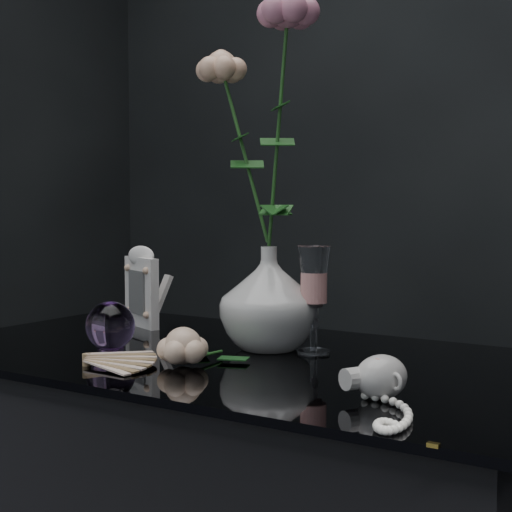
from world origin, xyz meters
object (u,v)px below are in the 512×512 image
Objects in this scene: loose_rose at (183,346)px; picture_frame at (141,286)px; vase at (269,298)px; pearl_jar at (381,375)px; paperweight at (110,326)px; wine_glass at (314,300)px.

picture_frame is at bearing 150.48° from loose_rose.
vase reaches higher than pearl_jar.
loose_rose is at bearing -9.51° from paperweight.
paperweight is at bearing -145.30° from vase.
picture_frame is 0.39m from loose_rose.
wine_glass is 1.09× the size of picture_frame.
paperweight is (-0.29, -0.16, -0.05)m from wine_glass.
picture_frame is 0.25m from paperweight.
paperweight is 0.18m from loose_rose.
paperweight is at bearing -157.90° from pearl_jar.
vase is at bearing 34.70° from paperweight.
picture_frame is at bearing 168.74° from vase.
vase reaches higher than picture_frame.
wine_glass is at bearing 8.10° from vase.
wine_glass is 0.42m from picture_frame.
pearl_jar is (0.50, -0.05, -0.01)m from paperweight.
loose_rose is (-0.12, -0.19, -0.06)m from wine_glass.
vase is 0.26m from paperweight.
loose_rose is at bearing -102.76° from vase.
wine_glass is at bearing 14.64° from picture_frame.
wine_glass is 0.23m from loose_rose.
pearl_jar is (0.21, -0.21, -0.06)m from wine_glass.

